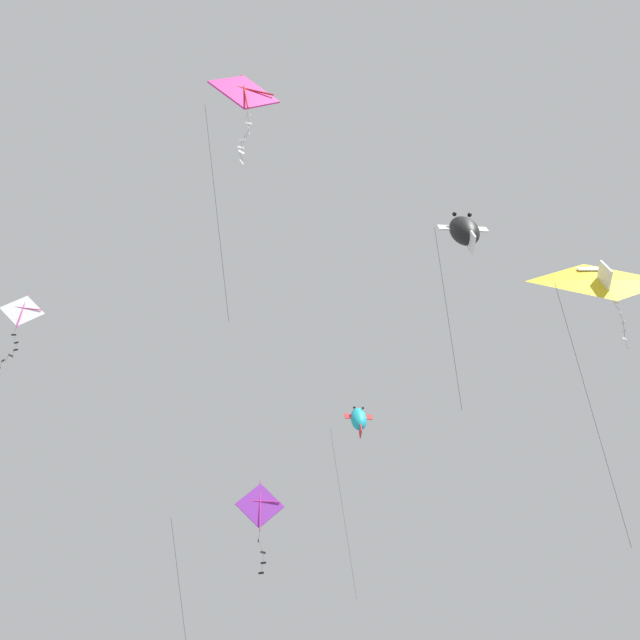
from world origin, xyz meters
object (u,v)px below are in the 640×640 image
(kite_diamond_near_left, at_px, (244,93))
(kite_fish_highest, at_px, (359,419))
(kite_delta_far_centre, at_px, (600,280))
(kite_diamond_low_drifter, at_px, (20,315))
(kite_diamond_upper_right, at_px, (258,510))
(kite_fish_mid_left, at_px, (464,231))

(kite_diamond_near_left, xyz_separation_m, kite_fish_highest, (14.27, 12.67, -0.08))
(kite_delta_far_centre, bearing_deg, kite_diamond_low_drifter, -11.92)
(kite_diamond_upper_right, height_order, kite_fish_highest, kite_fish_highest)
(kite_diamond_low_drifter, distance_m, kite_diamond_near_left, 12.04)
(kite_diamond_upper_right, bearing_deg, kite_fish_highest, -129.30)
(kite_delta_far_centre, height_order, kite_diamond_low_drifter, kite_diamond_low_drifter)
(kite_diamond_low_drifter, height_order, kite_diamond_upper_right, kite_diamond_low_drifter)
(kite_fish_highest, bearing_deg, kite_diamond_upper_right, 61.71)
(kite_fish_mid_left, height_order, kite_delta_far_centre, kite_fish_mid_left)
(kite_delta_far_centre, bearing_deg, kite_diamond_upper_right, -26.05)
(kite_diamond_low_drifter, xyz_separation_m, kite_fish_highest, (16.37, 0.92, 1.49))
(kite_delta_far_centre, xyz_separation_m, kite_fish_highest, (3.24, 15.51, 3.23))
(kite_diamond_upper_right, bearing_deg, kite_diamond_low_drifter, -10.44)
(kite_diamond_low_drifter, relative_size, kite_diamond_near_left, 1.02)
(kite_fish_mid_left, xyz_separation_m, kite_diamond_low_drifter, (-9.63, 12.64, 0.17))
(kite_fish_mid_left, bearing_deg, kite_fish_highest, -84.40)
(kite_diamond_near_left, bearing_deg, kite_diamond_upper_right, -123.05)
(kite_delta_far_centre, distance_m, kite_fish_highest, 16.17)
(kite_diamond_upper_right, bearing_deg, kite_diamond_near_left, 71.66)
(kite_delta_far_centre, relative_size, kite_diamond_upper_right, 0.88)
(kite_fish_mid_left, xyz_separation_m, kite_delta_far_centre, (3.51, -1.95, -1.56))
(kite_fish_mid_left, xyz_separation_m, kite_fish_highest, (6.75, 13.55, 1.66))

